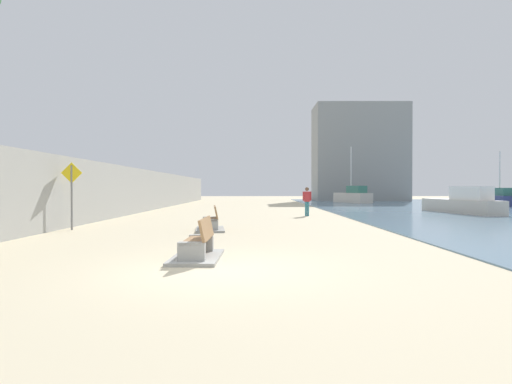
# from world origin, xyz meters

# --- Properties ---
(ground_plane) EXTENTS (120.00, 120.00, 0.00)m
(ground_plane) POSITION_xyz_m (0.00, 18.00, 0.00)
(ground_plane) COLOR beige
(seawall) EXTENTS (0.80, 64.00, 3.03)m
(seawall) POSITION_xyz_m (-7.50, 18.00, 1.51)
(seawall) COLOR #9E9E99
(seawall) RESTS_ON ground
(bench_near) EXTENTS (1.14, 2.12, 0.98)m
(bench_near) POSITION_xyz_m (-0.56, 1.25, 0.23)
(bench_near) COLOR #9E9E99
(bench_near) RESTS_ON ground
(bench_far) EXTENTS (1.34, 2.21, 0.98)m
(bench_far) POSITION_xyz_m (-0.98, 7.81, 0.23)
(bench_far) COLOR #9E9E99
(bench_far) RESTS_ON ground
(person_walking) EXTENTS (0.53, 0.24, 1.75)m
(person_walking) POSITION_xyz_m (3.91, 16.10, 1.03)
(person_walking) COLOR teal
(person_walking) RESTS_ON ground
(boat_distant) EXTENTS (2.38, 7.08, 1.76)m
(boat_distant) POSITION_xyz_m (14.48, 18.39, 0.69)
(boat_distant) COLOR beige
(boat_distant) RESTS_ON water_bay
(boat_outer) EXTENTS (3.34, 6.94, 5.26)m
(boat_outer) POSITION_xyz_m (24.50, 30.58, 0.68)
(boat_outer) COLOR navy
(boat_outer) RESTS_ON water_bay
(boat_far_right) EXTENTS (3.45, 5.67, 6.39)m
(boat_far_right) POSITION_xyz_m (11.82, 37.46, 0.79)
(boat_far_right) COLOR beige
(boat_far_right) RESTS_ON water_bay
(pedestrian_sign) EXTENTS (0.85, 0.08, 2.72)m
(pedestrian_sign) POSITION_xyz_m (-6.60, 7.93, 1.69)
(pedestrian_sign) COLOR slate
(pedestrian_sign) RESTS_ON ground
(harbor_building) EXTENTS (12.00, 6.00, 12.74)m
(harbor_building) POSITION_xyz_m (14.67, 46.00, 6.37)
(harbor_building) COLOR gray
(harbor_building) RESTS_ON ground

